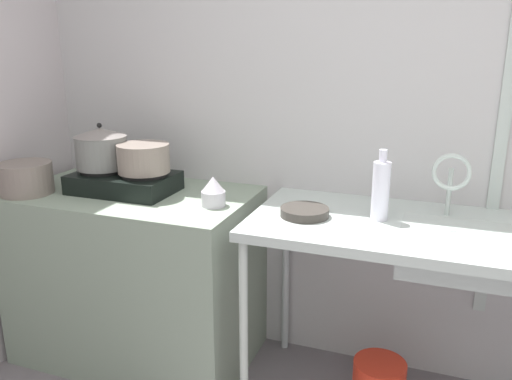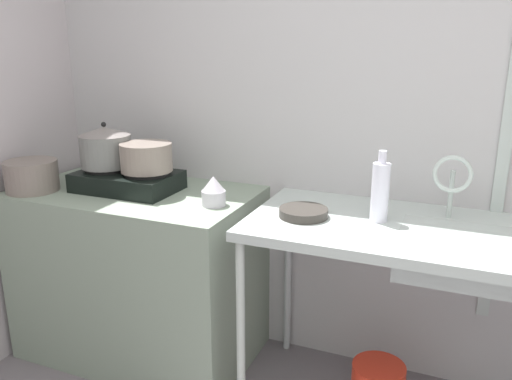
% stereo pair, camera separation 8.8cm
% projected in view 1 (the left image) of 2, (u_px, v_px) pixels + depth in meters
% --- Properties ---
extents(wall_back, '(4.46, 0.10, 2.53)m').
position_uv_depth(wall_back, '(406.00, 112.00, 2.31)').
color(wall_back, '#B7B4B6').
rests_on(wall_back, ground).
extents(wall_metal_strip, '(0.05, 0.01, 2.02)m').
position_uv_depth(wall_metal_strip, '(509.00, 87.00, 2.09)').
color(wall_metal_strip, '#B2BDB9').
extents(counter_concrete, '(1.16, 0.67, 0.87)m').
position_uv_depth(counter_concrete, '(137.00, 275.00, 2.60)').
color(counter_concrete, gray).
rests_on(counter_concrete, ground).
extents(counter_sink, '(1.72, 0.67, 0.87)m').
position_uv_depth(counter_sink, '(468.00, 245.00, 1.99)').
color(counter_sink, '#B2BDB9').
rests_on(counter_sink, ground).
extents(stove, '(0.49, 0.31, 0.11)m').
position_uv_depth(stove, '(124.00, 181.00, 2.48)').
color(stove, black).
rests_on(stove, counter_concrete).
extents(pot_on_left_burner, '(0.25, 0.25, 0.22)m').
position_uv_depth(pot_on_left_burner, '(101.00, 148.00, 2.47)').
color(pot_on_left_burner, slate).
rests_on(pot_on_left_burner, stove).
extents(pot_on_right_burner, '(0.24, 0.24, 0.13)m').
position_uv_depth(pot_on_right_burner, '(144.00, 158.00, 2.40)').
color(pot_on_right_burner, gray).
rests_on(pot_on_right_burner, stove).
extents(pot_beside_stove, '(0.25, 0.25, 0.15)m').
position_uv_depth(pot_beside_stove, '(26.00, 178.00, 2.45)').
color(pot_beside_stove, slate).
rests_on(pot_beside_stove, counter_concrete).
extents(percolator, '(0.11, 0.11, 0.13)m').
position_uv_depth(percolator, '(213.00, 192.00, 2.26)').
color(percolator, silver).
rests_on(percolator, counter_concrete).
extents(sink_basin, '(0.41, 0.35, 0.15)m').
position_uv_depth(sink_basin, '(454.00, 251.00, 1.99)').
color(sink_basin, '#B2BDB9').
rests_on(sink_basin, counter_sink).
extents(faucet, '(0.15, 0.09, 0.28)m').
position_uv_depth(faucet, '(451.00, 175.00, 2.06)').
color(faucet, '#B2BDB9').
rests_on(faucet, counter_sink).
extents(frying_pan, '(0.20, 0.20, 0.04)m').
position_uv_depth(frying_pan, '(305.00, 212.00, 2.14)').
color(frying_pan, '#36312D').
rests_on(frying_pan, counter_sink).
extents(bottle_by_sink, '(0.07, 0.07, 0.29)m').
position_uv_depth(bottle_by_sink, '(381.00, 190.00, 2.07)').
color(bottle_by_sink, white).
rests_on(bottle_by_sink, counter_sink).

